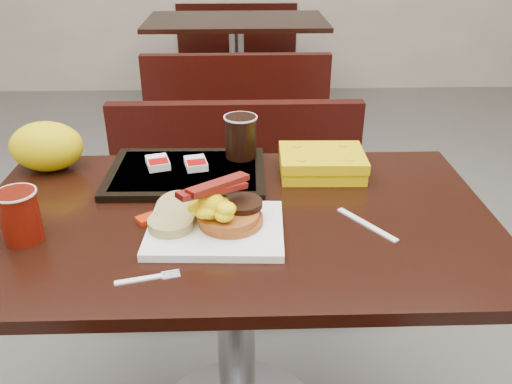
{
  "coord_description": "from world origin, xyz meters",
  "views": [
    {
      "loc": [
        0.02,
        -1.05,
        1.36
      ],
      "look_at": [
        0.05,
        0.02,
        0.8
      ],
      "focal_mm": 36.88,
      "sensor_mm": 36.0,
      "label": 1
    }
  ],
  "objects_px": {
    "bench_far_n": "(237,53)",
    "bench_near_n": "(237,211)",
    "hashbrown_sleeve_right": "(196,163)",
    "table_near": "(236,337)",
    "coffee_cup_near": "(20,216)",
    "paper_bag": "(47,146)",
    "coffee_cup_far": "(241,137)",
    "clamshell": "(322,163)",
    "bench_far_s": "(237,109)",
    "tray": "(187,173)",
    "fork": "(138,280)",
    "table_far": "(237,74)",
    "platter": "(216,229)",
    "knife": "(367,224)",
    "pancake_stack": "(231,217)",
    "hashbrown_sleeve_left": "(158,163)"
  },
  "relations": [
    {
      "from": "bench_far_n",
      "to": "bench_near_n",
      "type": "bearing_deg",
      "value": -90.0
    },
    {
      "from": "hashbrown_sleeve_right",
      "to": "table_near",
      "type": "bearing_deg",
      "value": -78.86
    },
    {
      "from": "table_near",
      "to": "coffee_cup_near",
      "type": "bearing_deg",
      "value": -168.56
    },
    {
      "from": "paper_bag",
      "to": "coffee_cup_far",
      "type": "bearing_deg",
      "value": 2.6
    },
    {
      "from": "coffee_cup_near",
      "to": "clamshell",
      "type": "relative_size",
      "value": 0.51
    },
    {
      "from": "clamshell",
      "to": "bench_far_s",
      "type": "bearing_deg",
      "value": 99.35
    },
    {
      "from": "tray",
      "to": "hashbrown_sleeve_right",
      "type": "height_order",
      "value": "hashbrown_sleeve_right"
    },
    {
      "from": "table_near",
      "to": "bench_far_s",
      "type": "relative_size",
      "value": 1.2
    },
    {
      "from": "clamshell",
      "to": "paper_bag",
      "type": "bearing_deg",
      "value": 177.53
    },
    {
      "from": "bench_near_n",
      "to": "bench_far_n",
      "type": "distance_m",
      "value": 2.6
    },
    {
      "from": "fork",
      "to": "clamshell",
      "type": "height_order",
      "value": "clamshell"
    },
    {
      "from": "coffee_cup_near",
      "to": "table_far",
      "type": "bearing_deg",
      "value": 80.65
    },
    {
      "from": "coffee_cup_far",
      "to": "bench_far_n",
      "type": "bearing_deg",
      "value": 90.37
    },
    {
      "from": "platter",
      "to": "coffee_cup_near",
      "type": "relative_size",
      "value": 2.58
    },
    {
      "from": "table_near",
      "to": "bench_near_n",
      "type": "bearing_deg",
      "value": 90.0
    },
    {
      "from": "bench_far_s",
      "to": "table_far",
      "type": "bearing_deg",
      "value": 90.0
    },
    {
      "from": "knife",
      "to": "clamshell",
      "type": "xyz_separation_m",
      "value": [
        -0.06,
        0.27,
        0.03
      ]
    },
    {
      "from": "table_far",
      "to": "knife",
      "type": "height_order",
      "value": "knife"
    },
    {
      "from": "pancake_stack",
      "to": "tray",
      "type": "bearing_deg",
      "value": 113.98
    },
    {
      "from": "table_far",
      "to": "bench_far_s",
      "type": "height_order",
      "value": "table_far"
    },
    {
      "from": "pancake_stack",
      "to": "bench_near_n",
      "type": "bearing_deg",
      "value": 89.65
    },
    {
      "from": "fork",
      "to": "hashbrown_sleeve_right",
      "type": "height_order",
      "value": "hashbrown_sleeve_right"
    },
    {
      "from": "table_near",
      "to": "bench_far_n",
      "type": "height_order",
      "value": "table_near"
    },
    {
      "from": "table_near",
      "to": "fork",
      "type": "relative_size",
      "value": 9.77
    },
    {
      "from": "hashbrown_sleeve_right",
      "to": "bench_near_n",
      "type": "bearing_deg",
      "value": 64.93
    },
    {
      "from": "fork",
      "to": "knife",
      "type": "relative_size",
      "value": 0.72
    },
    {
      "from": "coffee_cup_far",
      "to": "pancake_stack",
      "type": "bearing_deg",
      "value": -93.98
    },
    {
      "from": "coffee_cup_near",
      "to": "fork",
      "type": "height_order",
      "value": "coffee_cup_near"
    },
    {
      "from": "bench_far_s",
      "to": "platter",
      "type": "height_order",
      "value": "platter"
    },
    {
      "from": "fork",
      "to": "table_near",
      "type": "bearing_deg",
      "value": 39.87
    },
    {
      "from": "pancake_stack",
      "to": "fork",
      "type": "bearing_deg",
      "value": -134.28
    },
    {
      "from": "platter",
      "to": "pancake_stack",
      "type": "distance_m",
      "value": 0.04
    },
    {
      "from": "table_near",
      "to": "bench_far_n",
      "type": "xyz_separation_m",
      "value": [
        0.0,
        3.3,
        -0.02
      ]
    },
    {
      "from": "bench_far_n",
      "to": "pancake_stack",
      "type": "distance_m",
      "value": 3.39
    },
    {
      "from": "table_near",
      "to": "table_far",
      "type": "height_order",
      "value": "same"
    },
    {
      "from": "coffee_cup_near",
      "to": "fork",
      "type": "bearing_deg",
      "value": -29.86
    },
    {
      "from": "hashbrown_sleeve_right",
      "to": "coffee_cup_near",
      "type": "bearing_deg",
      "value": -150.76
    },
    {
      "from": "table_far",
      "to": "knife",
      "type": "bearing_deg",
      "value": -83.61
    },
    {
      "from": "table_near",
      "to": "pancake_stack",
      "type": "relative_size",
      "value": 8.49
    },
    {
      "from": "hashbrown_sleeve_right",
      "to": "clamshell",
      "type": "xyz_separation_m",
      "value": [
        0.33,
        -0.01,
        0.0
      ]
    },
    {
      "from": "table_near",
      "to": "hashbrown_sleeve_right",
      "type": "bearing_deg",
      "value": 114.31
    },
    {
      "from": "table_far",
      "to": "table_near",
      "type": "bearing_deg",
      "value": -90.0
    },
    {
      "from": "knife",
      "to": "paper_bag",
      "type": "xyz_separation_m",
      "value": [
        -0.8,
        0.32,
        0.06
      ]
    },
    {
      "from": "bench_near_n",
      "to": "bench_far_n",
      "type": "relative_size",
      "value": 1.0
    },
    {
      "from": "bench_near_n",
      "to": "clamshell",
      "type": "height_order",
      "value": "clamshell"
    },
    {
      "from": "hashbrown_sleeve_left",
      "to": "pancake_stack",
      "type": "bearing_deg",
      "value": -72.85
    },
    {
      "from": "table_near",
      "to": "clamshell",
      "type": "distance_m",
      "value": 0.51
    },
    {
      "from": "pancake_stack",
      "to": "coffee_cup_far",
      "type": "xyz_separation_m",
      "value": [
        0.02,
        0.35,
        0.05
      ]
    },
    {
      "from": "bench_near_n",
      "to": "coffee_cup_far",
      "type": "height_order",
      "value": "coffee_cup_far"
    },
    {
      "from": "pancake_stack",
      "to": "fork",
      "type": "relative_size",
      "value": 1.15
    }
  ]
}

